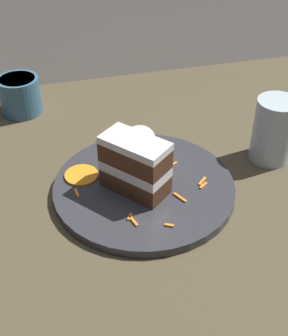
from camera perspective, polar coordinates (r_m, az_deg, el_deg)
name	(u,v)px	position (r m, az deg, el deg)	size (l,w,h in m)	color
ground_plane	(137,212)	(0.77, -0.91, -5.34)	(6.00, 6.00, 0.00)	#38332D
dining_table	(137,205)	(0.76, -0.92, -4.50)	(1.23, 0.86, 0.03)	#4C422D
plate	(144,187)	(0.75, 0.00, -2.39)	(0.29, 0.29, 0.01)	#333338
cake_slice	(136,165)	(0.71, -0.98, 0.37)	(0.11, 0.11, 0.09)	#4C2D19
cream_dollop	(139,138)	(0.82, -0.62, 3.64)	(0.06, 0.05, 0.04)	white
orange_garnish	(81,175)	(0.77, -7.63, -0.88)	(0.06, 0.06, 0.00)	orange
carrot_shreds_scatter	(158,192)	(0.73, 1.75, -2.97)	(0.21, 0.17, 0.00)	orange
drinking_glass	(273,134)	(0.84, 15.44, 4.01)	(0.07, 0.07, 0.11)	silver
coffee_mug	(20,94)	(0.98, -14.92, 8.71)	(0.08, 0.08, 0.07)	#386684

